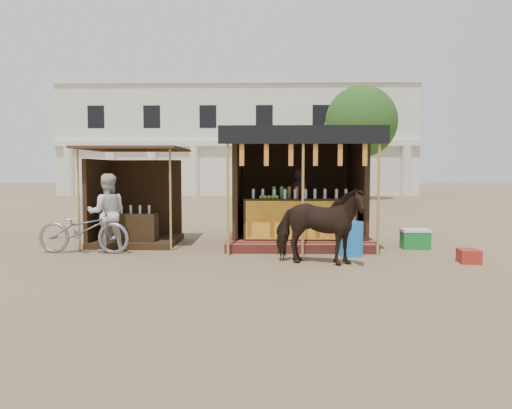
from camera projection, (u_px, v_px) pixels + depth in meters
The scene contains 11 objects.
ground at pixel (254, 270), 9.16m from camera, with size 120.00×120.00×0.00m, color #846B4C.
main_stall at pixel (298, 203), 12.42m from camera, with size 3.60×3.61×2.78m.
secondary_stall at pixel (130, 210), 12.40m from camera, with size 2.40×2.40×2.38m.
cow at pixel (319, 226), 9.63m from camera, with size 0.82×1.80×1.52m, color black.
motorbike at pixel (84, 229), 10.98m from camera, with size 0.71×2.04×1.07m, color gray.
bystander at pixel (107, 213), 11.17m from camera, with size 0.85×0.67×1.76m, color silver.
blue_barrel at pixel (351, 239), 10.66m from camera, with size 0.52×0.52×0.74m, color blue.
red_crate at pixel (469, 256), 9.87m from camera, with size 0.39×0.45×0.27m, color maroon.
cooler at pixel (415, 239), 11.65m from camera, with size 0.64×0.45×0.46m.
background_building at pixel (239, 142), 38.79m from camera, with size 26.00×7.45×8.18m.
tree at pixel (358, 125), 30.78m from camera, with size 4.50×4.40×7.00m.
Camera 1 is at (0.25, -9.05, 1.85)m, focal length 35.00 mm.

